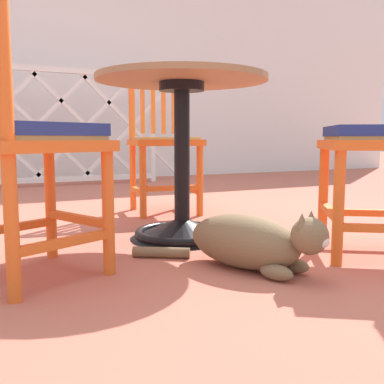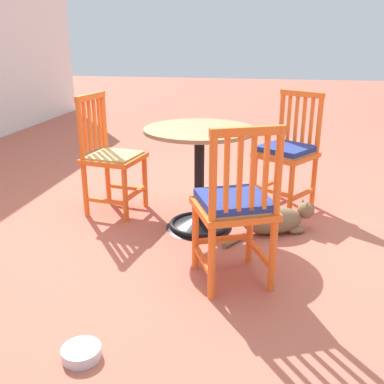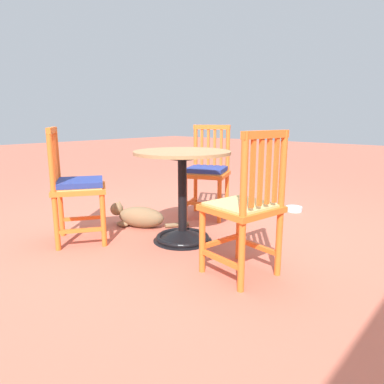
% 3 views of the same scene
% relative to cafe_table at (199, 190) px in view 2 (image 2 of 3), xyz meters
% --- Properties ---
extents(ground_plane, '(24.00, 24.00, 0.00)m').
position_rel_cafe_table_xyz_m(ground_plane, '(-0.10, -0.07, -0.28)').
color(ground_plane, '#BC604C').
extents(cafe_table, '(0.76, 0.76, 0.73)m').
position_rel_cafe_table_xyz_m(cafe_table, '(0.00, 0.00, 0.00)').
color(cafe_table, black).
rests_on(cafe_table, ground_plane).
extents(orange_chair_near_fence, '(0.55, 0.55, 0.91)m').
position_rel_cafe_table_xyz_m(orange_chair_near_fence, '(0.57, -0.61, 0.16)').
color(orange_chair_near_fence, orange).
rests_on(orange_chair_near_fence, ground_plane).
extents(orange_chair_tucked_in, '(0.46, 0.46, 0.91)m').
position_rel_cafe_table_xyz_m(orange_chair_tucked_in, '(0.21, 0.72, 0.15)').
color(orange_chair_tucked_in, orange).
rests_on(orange_chair_tucked_in, ground_plane).
extents(orange_chair_facing_out, '(0.53, 0.53, 0.91)m').
position_rel_cafe_table_xyz_m(orange_chair_facing_out, '(-0.69, -0.31, 0.16)').
color(orange_chair_facing_out, orange).
rests_on(orange_chair_facing_out, ground_plane).
extents(tabby_cat, '(0.50, 0.62, 0.23)m').
position_rel_cafe_table_xyz_m(tabby_cat, '(0.01, -0.56, -0.19)').
color(tabby_cat, brown).
rests_on(tabby_cat, ground_plane).
extents(pet_water_bowl, '(0.17, 0.17, 0.05)m').
position_rel_cafe_table_xyz_m(pet_water_bowl, '(-1.46, 0.27, -0.26)').
color(pet_water_bowl, silver).
rests_on(pet_water_bowl, ground_plane).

